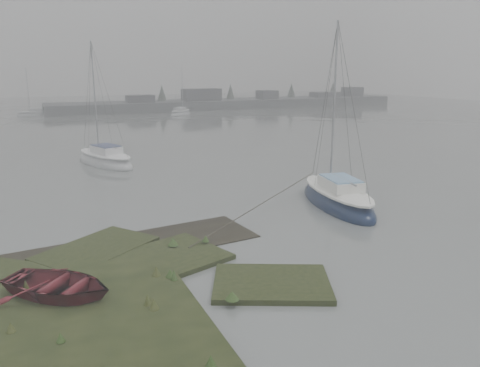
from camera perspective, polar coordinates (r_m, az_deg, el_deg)
name	(u,v)px	position (r m, az deg, el deg)	size (l,w,h in m)	color
ground	(105,144)	(42.92, -16.19, 4.65)	(160.00, 160.00, 0.00)	slate
far_shoreline	(238,102)	(80.98, -0.30, 9.86)	(60.00, 8.00, 4.15)	#4C4F51
sailboat_main	(337,200)	(23.04, 11.77, -1.95)	(3.29, 6.86, 9.29)	#0C1835
sailboat_white	(105,161)	(33.58, -16.11, 2.70)	(4.16, 6.63, 8.89)	silver
sailboat_far_b	(181,113)	(68.16, -7.23, 8.48)	(4.81, 4.89, 7.29)	silver
sailboat_far_c	(36,115)	(71.74, -23.66, 7.70)	(5.30, 2.94, 7.12)	silver
dinghy	(58,285)	(14.31, -21.28, -11.42)	(2.33, 3.26, 0.67)	maroon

